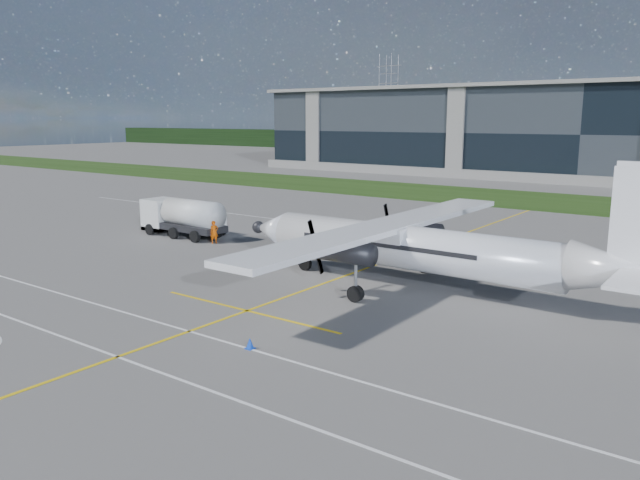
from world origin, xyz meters
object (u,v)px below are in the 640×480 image
object	(u,v)px
safety_cone_fwd	(247,255)
baggage_tug	(211,226)
safety_cone_nose_stbd	(285,256)
ground_crew_person	(214,231)
turboprop_aircraft	(424,223)
safety_cone_portwing	(250,343)
fuel_tanker_truck	(178,217)
safety_cone_stbdwing	(480,246)
pylon_west	(388,102)

from	to	relation	value
safety_cone_fwd	baggage_tug	bearing A→B (deg)	150.69
safety_cone_nose_stbd	ground_crew_person	bearing A→B (deg)	171.89
turboprop_aircraft	safety_cone_fwd	bearing A→B (deg)	178.71
safety_cone_portwing	turboprop_aircraft	bearing A→B (deg)	82.26
fuel_tanker_truck	safety_cone_portwing	world-z (taller)	fuel_tanker_truck
baggage_tug	ground_crew_person	distance (m)	3.90
safety_cone_portwing	safety_cone_fwd	size ratio (longest dim) A/B	1.00
safety_cone_stbdwing	pylon_west	bearing A→B (deg)	122.96
fuel_tanker_truck	safety_cone_stbdwing	distance (m)	25.17
safety_cone_stbdwing	safety_cone_nose_stbd	xyz separation A→B (m)	(-9.77, -11.84, 0.00)
ground_crew_person	safety_cone_stbdwing	world-z (taller)	ground_crew_person
fuel_tanker_truck	safety_cone_nose_stbd	world-z (taller)	fuel_tanker_truck
fuel_tanker_truck	baggage_tug	size ratio (longest dim) A/B	3.25
fuel_tanker_truck	baggage_tug	world-z (taller)	fuel_tanker_truck
safety_cone_portwing	safety_cone_fwd	world-z (taller)	same
fuel_tanker_truck	safety_cone_stbdwing	world-z (taller)	fuel_tanker_truck
safety_cone_nose_stbd	safety_cone_portwing	bearing A→B (deg)	-55.48
safety_cone_fwd	ground_crew_person	bearing A→B (deg)	157.08
fuel_tanker_truck	ground_crew_person	bearing A→B (deg)	-6.31
turboprop_aircraft	safety_cone_fwd	world-z (taller)	turboprop_aircraft
fuel_tanker_truck	ground_crew_person	size ratio (longest dim) A/B	4.13
safety_cone_nose_stbd	baggage_tug	bearing A→B (deg)	162.01
ground_crew_person	safety_cone_portwing	bearing A→B (deg)	-103.11
fuel_tanker_truck	safety_cone_nose_stbd	size ratio (longest dim) A/B	17.31
turboprop_aircraft	safety_cone_portwing	bearing A→B (deg)	-97.74
ground_crew_person	safety_cone_nose_stbd	xyz separation A→B (m)	(8.38, -1.19, -0.80)
safety_cone_portwing	safety_cone_stbdwing	world-z (taller)	same
pylon_west	safety_cone_stbdwing	bearing A→B (deg)	-57.04
ground_crew_person	baggage_tug	bearing A→B (deg)	77.49
safety_cone_stbdwing	fuel_tanker_truck	bearing A→B (deg)	-156.30
fuel_tanker_truck	safety_cone_fwd	xyz separation A→B (m)	(10.77, -3.03, -1.37)
pylon_west	safety_cone_stbdwing	distance (m)	160.03
turboprop_aircraft	fuel_tanker_truck	size ratio (longest dim) A/B	3.09
turboprop_aircraft	safety_cone_portwing	size ratio (longest dim) A/B	53.49
turboprop_aircraft	safety_cone_nose_stbd	distance (m)	12.35
turboprop_aircraft	baggage_tug	bearing A→B (deg)	167.01
turboprop_aircraft	safety_cone_stbdwing	distance (m)	14.10
ground_crew_person	safety_cone_fwd	bearing A→B (deg)	-85.56
turboprop_aircraft	safety_cone_nose_stbd	world-z (taller)	turboprop_aircraft
pylon_west	safety_cone_nose_stbd	xyz separation A→B (m)	(76.94, -145.53, -14.75)
turboprop_aircraft	fuel_tanker_truck	distance (m)	25.24
ground_crew_person	safety_cone_nose_stbd	bearing A→B (deg)	-70.75
safety_cone_nose_stbd	safety_cone_fwd	bearing A→B (deg)	-152.33
turboprop_aircraft	ground_crew_person	distance (m)	20.45
turboprop_aircraft	safety_cone_stbdwing	world-z (taller)	turboprop_aircraft
pylon_west	ground_crew_person	xyz separation A→B (m)	(68.56, -144.34, -13.95)
baggage_tug	fuel_tanker_truck	bearing A→B (deg)	-133.88
safety_cone_nose_stbd	safety_cone_stbdwing	bearing A→B (deg)	50.48
pylon_west	baggage_tug	size ratio (longest dim) A/B	11.26
baggage_tug	safety_cone_fwd	bearing A→B (deg)	-29.31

